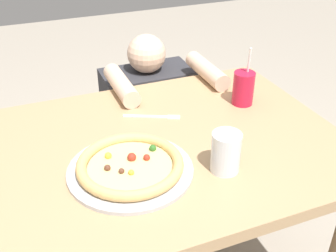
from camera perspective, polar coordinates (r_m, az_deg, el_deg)
dining_table at (r=1.39m, az=0.22°, el=-6.19°), size 1.11×0.86×0.75m
pizza_near at (r=1.18m, az=-5.27°, el=-5.59°), size 0.36×0.36×0.04m
drink_cup_colored at (r=1.54m, az=10.42°, el=5.21°), size 0.08×0.08×0.22m
water_cup_clear at (r=1.17m, az=8.04°, el=-3.56°), size 0.08×0.08×0.12m
fork at (r=1.45m, az=-1.87°, el=1.32°), size 0.19×0.10×0.00m
diner_seated at (r=2.04m, az=-2.61°, el=-0.99°), size 0.44×0.53×0.89m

